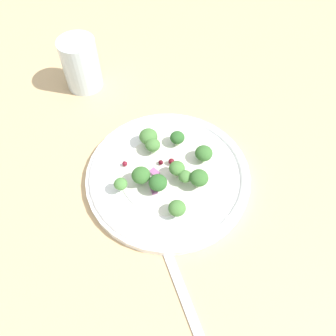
{
  "coord_description": "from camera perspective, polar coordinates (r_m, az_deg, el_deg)",
  "views": [
    {
      "loc": [
        -10.91,
        -24.85,
        44.07
      ],
      "look_at": [
        -1.76,
        2.36,
        2.7
      ],
      "focal_mm": 37.14,
      "sensor_mm": 36.0,
      "label": 1
    }
  ],
  "objects": [
    {
      "name": "plate",
      "position": [
        0.52,
        0.0,
        -1.16
      ],
      "size": [
        24.45,
        24.45,
        1.7
      ],
      "color": "white",
      "rests_on": "ground_plane"
    },
    {
      "name": "broccoli_floret_9",
      "position": [
        0.53,
        -2.52,
        3.76
      ],
      "size": [
        2.3,
        2.3,
        2.33
      ],
      "color": "#8EB77A",
      "rests_on": "plate"
    },
    {
      "name": "onion_bit_0",
      "position": [
        0.51,
        -2.25,
        -0.74
      ],
      "size": [
        1.49,
        1.63,
        0.5
      ],
      "primitive_type": "cube",
      "rotation": [
        0.0,
        0.0,
        0.48
      ],
      "color": "#A35B93",
      "rests_on": "plate"
    },
    {
      "name": "onion_bit_1",
      "position": [
        0.49,
        -2.24,
        -3.92
      ],
      "size": [
        0.83,
        1.24,
        0.32
      ],
      "primitive_type": "cube",
      "rotation": [
        0.0,
        0.0,
        1.59
      ],
      "color": "#934C84",
      "rests_on": "plate"
    },
    {
      "name": "cranberry_2",
      "position": [
        0.52,
        0.56,
        1.09
      ],
      "size": [
        0.92,
        0.92,
        0.92
      ],
      "primitive_type": "sphere",
      "color": "maroon",
      "rests_on": "plate"
    },
    {
      "name": "onion_bit_2",
      "position": [
        0.52,
        2.05,
        0.09
      ],
      "size": [
        1.17,
        1.04,
        0.54
      ],
      "primitive_type": "cube",
      "rotation": [
        0.0,
        0.0,
        1.37
      ],
      "color": "#934C84",
      "rests_on": "plate"
    },
    {
      "name": "broccoli_floret_3",
      "position": [
        0.54,
        -3.24,
        5.14
      ],
      "size": [
        2.84,
        2.84,
        2.88
      ],
      "color": "#ADD18E",
      "rests_on": "plate"
    },
    {
      "name": "cranberry_0",
      "position": [
        0.52,
        -7.11,
        0.69
      ],
      "size": [
        0.79,
        0.79,
        0.79
      ],
      "primitive_type": "sphere",
      "color": "maroon",
      "rests_on": "plate"
    },
    {
      "name": "cranberry_1",
      "position": [
        0.52,
        -1.2,
        0.93
      ],
      "size": [
        0.74,
        0.74,
        0.74
      ],
      "primitive_type": "sphere",
      "color": "#4C0A14",
      "rests_on": "plate"
    },
    {
      "name": "broccoli_floret_10",
      "position": [
        0.48,
        -1.68,
        -2.42
      ],
      "size": [
        2.61,
        2.61,
        2.64
      ],
      "color": "#9EC684",
      "rests_on": "plate"
    },
    {
      "name": "dressing_pool",
      "position": [
        0.52,
        0.0,
        -0.89
      ],
      "size": [
        14.18,
        14.18,
        0.2
      ],
      "primitive_type": "cylinder",
      "color": "white",
      "rests_on": "plate"
    },
    {
      "name": "broccoli_floret_8",
      "position": [
        0.49,
        -4.45,
        -1.23
      ],
      "size": [
        2.68,
        2.68,
        2.72
      ],
      "color": "#9EC684",
      "rests_on": "plate"
    },
    {
      "name": "broccoli_floret_5",
      "position": [
        0.52,
        5.89,
        2.39
      ],
      "size": [
        2.65,
        2.65,
        2.68
      ],
      "color": "#9EC684",
      "rests_on": "plate"
    },
    {
      "name": "broccoli_floret_6",
      "position": [
        0.5,
        1.47,
        -0.06
      ],
      "size": [
        2.3,
        2.3,
        2.33
      ],
      "color": "#ADD18E",
      "rests_on": "plate"
    },
    {
      "name": "broccoli_floret_1",
      "position": [
        0.49,
        5.11,
        -1.66
      ],
      "size": [
        2.66,
        2.66,
        2.69
      ],
      "color": "#9EC684",
      "rests_on": "plate"
    },
    {
      "name": "ground_plane",
      "position": [
        0.53,
        2.64,
        -3.8
      ],
      "size": [
        180.0,
        180.0,
        2.0
      ],
      "primitive_type": "cube",
      "color": "tan"
    },
    {
      "name": "broccoli_floret_4",
      "position": [
        0.49,
        3.22,
        -1.76
      ],
      "size": [
        1.95,
        1.95,
        1.98
      ],
      "color": "#ADD18E",
      "rests_on": "plate"
    },
    {
      "name": "broccoli_floret_0",
      "position": [
        0.49,
        -7.78,
        -2.63
      ],
      "size": [
        1.92,
        1.92,
        1.94
      ],
      "color": "#ADD18E",
      "rests_on": "plate"
    },
    {
      "name": "broccoli_floret_2",
      "position": [
        0.47,
        1.49,
        -6.64
      ],
      "size": [
        2.4,
        2.4,
        2.43
      ],
      "color": "#8EB77A",
      "rests_on": "plate"
    },
    {
      "name": "broccoli_floret_7",
      "position": [
        0.54,
        1.55,
        4.99
      ],
      "size": [
        2.27,
        2.27,
        2.3
      ],
      "color": "#ADD18E",
      "rests_on": "plate"
    },
    {
      "name": "water_glass",
      "position": [
        0.65,
        -14.11,
        16.19
      ],
      "size": [
        6.41,
        6.41,
        9.22
      ],
      "primitive_type": "cylinder",
      "color": "silver",
      "rests_on": "ground_plane"
    },
    {
      "name": "fork",
      "position": [
        0.46,
        1.63,
        -17.89
      ],
      "size": [
        2.51,
        18.65,
        0.5
      ],
      "color": "silver",
      "rests_on": "ground_plane"
    }
  ]
}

